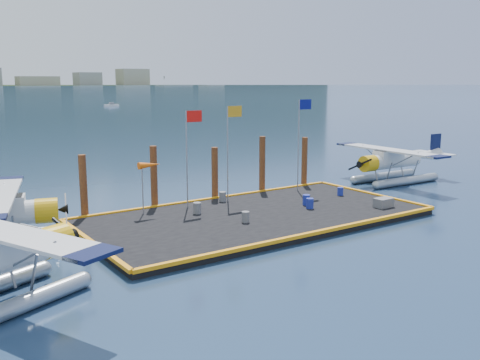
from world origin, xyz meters
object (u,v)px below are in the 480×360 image
at_px(seaplane_d, 392,163).
at_px(drum_5, 223,197).
at_px(drum_2, 306,200).
at_px(piling_2, 215,175).
at_px(flagpole_blue, 301,131).
at_px(drum_3, 246,217).
at_px(crate, 383,203).
at_px(piling_1, 154,179).
at_px(flagpole_yellow, 230,139).
at_px(windsock, 149,166).
at_px(drum_1, 310,203).
at_px(flagpole_red, 190,143).
at_px(piling_3, 262,166).
at_px(drum_0, 197,208).
at_px(piling_0, 84,189).
at_px(drum_4, 340,191).
at_px(piling_4, 304,163).

distance_m(seaplane_d, drum_5, 15.93).
relative_size(drum_2, drum_5, 1.03).
height_order(drum_5, piling_2, piling_2).
xyz_separation_m(flagpole_blue, piling_2, (-6.20, 1.60, -2.79)).
distance_m(drum_3, crate, 9.41).
relative_size(drum_5, piling_1, 0.15).
height_order(flagpole_yellow, windsock, flagpole_yellow).
height_order(seaplane_d, piling_1, piling_1).
bearing_deg(drum_1, drum_5, 125.91).
xyz_separation_m(flagpole_red, piling_3, (6.79, 1.60, -2.25)).
height_order(seaplane_d, drum_3, seaplane_d).
bearing_deg(drum_0, piling_0, 149.26).
distance_m(drum_4, piling_1, 12.79).
distance_m(drum_5, windsock, 5.77).
bearing_deg(drum_4, piling_4, 82.37).
height_order(drum_4, piling_1, piling_1).
distance_m(crate, flagpole_yellow, 10.51).
height_order(flagpole_yellow, piling_4, flagpole_yellow).
bearing_deg(seaplane_d, flagpole_yellow, 90.50).
relative_size(seaplane_d, piling_2, 2.76).
bearing_deg(piling_1, windsock, -122.66).
bearing_deg(drum_5, windsock, -178.62).
xyz_separation_m(drum_4, piling_0, (-16.40, 4.48, 1.32)).
xyz_separation_m(drum_2, windsock, (-9.06, 3.73, 2.50)).
bearing_deg(drum_0, windsock, 141.07).
distance_m(drum_2, flagpole_yellow, 6.28).
distance_m(windsock, piling_0, 4.02).
bearing_deg(crate, piling_0, 152.20).
height_order(drum_0, piling_1, piling_1).
xyz_separation_m(flagpole_red, flagpole_blue, (8.99, -0.00, 0.29)).
xyz_separation_m(drum_3, flagpole_blue, (8.28, 5.01, 3.98)).
bearing_deg(piling_0, flagpole_red, -14.46).
xyz_separation_m(drum_0, crate, (10.47, -5.14, -0.05)).
xyz_separation_m(drum_0, piling_2, (3.34, 3.37, 1.16)).
bearing_deg(drum_3, piling_3, 47.38).
bearing_deg(flagpole_blue, piling_0, 173.99).
bearing_deg(drum_5, piling_3, 18.81).
xyz_separation_m(drum_3, windsock, (-3.44, 5.01, 2.52)).
relative_size(drum_5, crate, 0.56).
distance_m(drum_1, flagpole_blue, 6.82).
height_order(drum_1, piling_2, piling_2).
relative_size(flagpole_yellow, flagpole_blue, 0.95).
relative_size(flagpole_yellow, piling_4, 1.55).
distance_m(flagpole_yellow, piling_0, 9.67).
xyz_separation_m(drum_5, piling_2, (0.33, 1.47, 1.18)).
xyz_separation_m(drum_5, flagpole_red, (-2.46, -0.13, 3.68)).
distance_m(crate, piling_3, 9.19).
relative_size(flagpole_red, piling_3, 1.40).
bearing_deg(piling_3, piling_2, 180.00).
distance_m(seaplane_d, flagpole_blue, 9.86).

